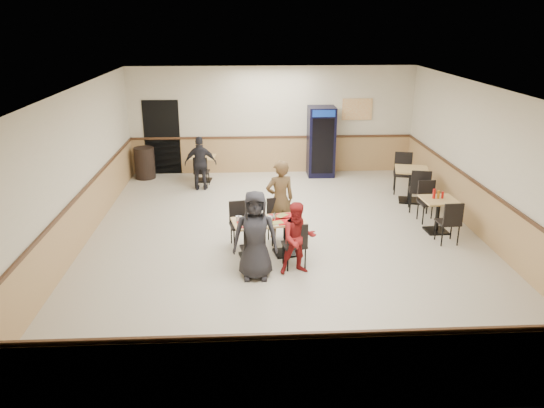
{
  "coord_description": "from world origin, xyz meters",
  "views": [
    {
      "loc": [
        -0.78,
        -9.83,
        4.25
      ],
      "look_at": [
        -0.29,
        -0.5,
        0.95
      ],
      "focal_mm": 35.0,
      "sensor_mm": 36.0,
      "label": 1
    }
  ],
  "objects": [
    {
      "name": "pepsi_cooler",
      "position": [
        1.35,
        4.59,
        0.97
      ],
      "size": [
        0.74,
        0.75,
        1.94
      ],
      "rotation": [
        0.0,
        0.0,
        -0.0
      ],
      "color": "black",
      "rests_on": "ground"
    },
    {
      "name": "back_table",
      "position": [
        -1.92,
        4.2,
        0.45
      ],
      "size": [
        0.7,
        0.7,
        0.68
      ],
      "rotation": [
        0.0,
        0.0,
        -0.1
      ],
      "color": "black",
      "rests_on": "ground"
    },
    {
      "name": "side_table_far_chair_south",
      "position": [
        3.21,
        1.55,
        0.52
      ],
      "size": [
        0.58,
        0.58,
        1.04
      ],
      "primitive_type": null,
      "rotation": [
        0.0,
        0.0,
        2.9
      ],
      "color": "black",
      "rests_on": "ground"
    },
    {
      "name": "main_table",
      "position": [
        -0.36,
        -0.73,
        0.47
      ],
      "size": [
        1.42,
        0.9,
        0.71
      ],
      "rotation": [
        0.0,
        0.0,
        0.19
      ],
      "color": "black",
      "rests_on": "ground"
    },
    {
      "name": "room_shell",
      "position": [
        1.78,
        2.55,
        0.58
      ],
      "size": [
        10.0,
        10.0,
        10.0
      ],
      "color": "silver",
      "rests_on": "ground"
    },
    {
      "name": "tabletop_clutter",
      "position": [
        -0.39,
        -0.79,
        0.73
      ],
      "size": [
        1.2,
        0.73,
        0.12
      ],
      "rotation": [
        0.0,
        0.0,
        0.19
      ],
      "color": "red",
      "rests_on": "main_table"
    },
    {
      "name": "side_table_far_chair_north",
      "position": [
        3.21,
        2.87,
        0.52
      ],
      "size": [
        0.58,
        0.58,
        1.04
      ],
      "primitive_type": null,
      "rotation": [
        0.0,
        0.0,
        -0.24
      ],
      "color": "black",
      "rests_on": "ground"
    },
    {
      "name": "ground",
      "position": [
        0.0,
        0.0,
        0.0
      ],
      "size": [
        10.0,
        10.0,
        0.0
      ],
      "primitive_type": "plane",
      "color": "beige",
      "rests_on": "ground"
    },
    {
      "name": "side_table_near_chair_south",
      "position": [
        3.19,
        -0.31,
        0.46
      ],
      "size": [
        0.44,
        0.44,
        0.91
      ],
      "primitive_type": null,
      "rotation": [
        0.0,
        0.0,
        3.19
      ],
      "color": "black",
      "rests_on": "ground"
    },
    {
      "name": "condiment_caddy",
      "position": [
        3.16,
        0.31,
        0.81
      ],
      "size": [
        0.23,
        0.06,
        0.2
      ],
      "color": "#BA110D",
      "rests_on": "side_table_near"
    },
    {
      "name": "back_table_chair_lone",
      "position": [
        -1.92,
        3.65,
        0.43
      ],
      "size": [
        0.44,
        0.44,
        0.87
      ],
      "primitive_type": null,
      "rotation": [
        0.0,
        0.0,
        3.05
      ],
      "color": "black",
      "rests_on": "ground"
    },
    {
      "name": "main_chairs",
      "position": [
        -0.41,
        -0.74,
        0.45
      ],
      "size": [
        1.44,
        1.74,
        0.9
      ],
      "rotation": [
        0.0,
        0.0,
        0.19
      ],
      "color": "black",
      "rests_on": "ground"
    },
    {
      "name": "side_table_near",
      "position": [
        3.19,
        0.26,
        0.48
      ],
      "size": [
        0.7,
        0.7,
        0.72
      ],
      "rotation": [
        0.0,
        0.0,
        0.05
      ],
      "color": "black",
      "rests_on": "ground"
    },
    {
      "name": "trash_bin",
      "position": [
        -3.56,
        4.55,
        0.43
      ],
      "size": [
        0.55,
        0.55,
        0.87
      ],
      "primitive_type": "cylinder",
      "color": "black",
      "rests_on": "ground"
    },
    {
      "name": "lone_diner",
      "position": [
        -1.92,
        3.43,
        0.7
      ],
      "size": [
        0.82,
        0.34,
        1.4
      ],
      "primitive_type": "imported",
      "rotation": [
        0.0,
        0.0,
        3.14
      ],
      "color": "black",
      "rests_on": "ground"
    },
    {
      "name": "side_table_far",
      "position": [
        3.21,
        2.21,
        0.55
      ],
      "size": [
        0.93,
        0.93,
        0.82
      ],
      "rotation": [
        0.0,
        0.0,
        -0.24
      ],
      "color": "black",
      "rests_on": "ground"
    },
    {
      "name": "side_table_near_chair_north",
      "position": [
        3.19,
        0.84,
        0.46
      ],
      "size": [
        0.44,
        0.44,
        0.91
      ],
      "primitive_type": null,
      "rotation": [
        0.0,
        0.0,
        0.05
      ],
      "color": "black",
      "rests_on": "ground"
    },
    {
      "name": "diner_woman_right",
      "position": [
        0.11,
        -1.46,
        0.65
      ],
      "size": [
        0.7,
        0.59,
        1.3
      ],
      "primitive_type": "imported",
      "rotation": [
        0.0,
        0.0,
        0.17
      ],
      "color": "maroon",
      "rests_on": "ground"
    },
    {
      "name": "diner_man_opposite",
      "position": [
        -0.1,
        0.14,
        0.81
      ],
      "size": [
        0.67,
        0.53,
        1.62
      ],
      "primitive_type": "imported",
      "rotation": [
        0.0,
        0.0,
        3.4
      ],
      "color": "brown",
      "rests_on": "ground"
    },
    {
      "name": "diner_woman_left",
      "position": [
        -0.63,
        -1.6,
        0.78
      ],
      "size": [
        0.78,
        0.52,
        1.56
      ],
      "primitive_type": "imported",
      "rotation": [
        0.0,
        0.0,
        -0.03
      ],
      "color": "black",
      "rests_on": "ground"
    }
  ]
}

